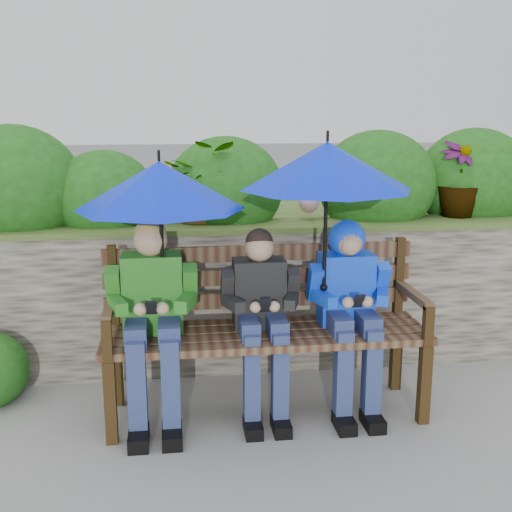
{
  "coord_description": "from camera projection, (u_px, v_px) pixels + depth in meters",
  "views": [
    {
      "loc": [
        -0.49,
        -3.59,
        1.81
      ],
      "look_at": [
        0.0,
        0.1,
        0.95
      ],
      "focal_mm": 45.0,
      "sensor_mm": 36.0,
      "label": 1
    }
  ],
  "objects": [
    {
      "name": "ground",
      "position": [
        258.0,
        410.0,
        3.94
      ],
      "size": [
        60.0,
        60.0,
        0.0
      ],
      "primitive_type": "plane",
      "color": "gray",
      "rests_on": "ground"
    },
    {
      "name": "garden_backdrop",
      "position": [
        218.0,
        255.0,
        5.33
      ],
      "size": [
        8.0,
        2.87,
        1.81
      ],
      "color": "#3E3A32",
      "rests_on": "ground"
    },
    {
      "name": "park_bench",
      "position": [
        264.0,
        318.0,
        3.86
      ],
      "size": [
        1.92,
        0.56,
        1.01
      ],
      "color": "black",
      "rests_on": "ground"
    },
    {
      "name": "boy_left",
      "position": [
        153.0,
        311.0,
        3.66
      ],
      "size": [
        0.52,
        0.6,
        1.2
      ],
      "color": "#2C7E1C",
      "rests_on": "ground"
    },
    {
      "name": "boy_middle",
      "position": [
        261.0,
        311.0,
        3.75
      ],
      "size": [
        0.46,
        0.53,
        1.13
      ],
      "color": "black",
      "rests_on": "ground"
    },
    {
      "name": "boy_right",
      "position": [
        350.0,
        298.0,
        3.82
      ],
      "size": [
        0.48,
        0.59,
        1.16
      ],
      "color": "#0D2DD1",
      "rests_on": "ground"
    },
    {
      "name": "umbrella_left",
      "position": [
        160.0,
        186.0,
        3.53
      ],
      "size": [
        0.95,
        0.95,
        0.85
      ],
      "color": "#001BD8",
      "rests_on": "ground"
    },
    {
      "name": "umbrella_right",
      "position": [
        327.0,
        166.0,
        3.6
      ],
      "size": [
        0.99,
        0.99,
        0.93
      ],
      "color": "#001BD8",
      "rests_on": "ground"
    }
  ]
}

